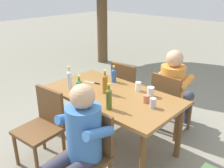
{
  "coord_description": "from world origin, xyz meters",
  "views": [
    {
      "loc": [
        1.84,
        -1.99,
        1.96
      ],
      "look_at": [
        0.0,
        0.0,
        0.85
      ],
      "focal_mm": 39.85,
      "sensor_mm": 36.0,
      "label": 1
    }
  ],
  "objects_px": {
    "table_knife": "(93,83)",
    "chair_far_right": "(169,101)",
    "chair_near_left": "(43,123)",
    "bottle_green": "(79,89)",
    "bottle_clear": "(70,79)",
    "cup_white": "(138,86)",
    "cup_glass": "(151,92)",
    "bottle_amber": "(105,83)",
    "dining_table": "(112,100)",
    "chair_near_right": "(87,151)",
    "person_in_white_shirt": "(78,142)",
    "chair_far_left": "(127,86)",
    "cup_steel": "(153,103)",
    "bottle_olive": "(109,98)",
    "cup_terracotta": "(146,99)",
    "person_in_plaid_shirt": "(175,87)",
    "bottle_blue": "(114,75)"
  },
  "relations": [
    {
      "from": "table_knife",
      "to": "chair_far_right",
      "type": "bearing_deg",
      "value": 40.81
    },
    {
      "from": "chair_near_left",
      "to": "bottle_green",
      "type": "distance_m",
      "value": 0.56
    },
    {
      "from": "bottle_clear",
      "to": "cup_white",
      "type": "xyz_separation_m",
      "value": [
        0.67,
        0.52,
        -0.07
      ]
    },
    {
      "from": "cup_white",
      "to": "cup_glass",
      "type": "relative_size",
      "value": 0.99
    },
    {
      "from": "bottle_clear",
      "to": "bottle_amber",
      "type": "bearing_deg",
      "value": 24.81
    },
    {
      "from": "dining_table",
      "to": "chair_far_right",
      "type": "relative_size",
      "value": 1.88
    },
    {
      "from": "chair_near_right",
      "to": "person_in_white_shirt",
      "type": "distance_m",
      "value": 0.2
    },
    {
      "from": "chair_far_left",
      "to": "cup_white",
      "type": "bearing_deg",
      "value": -40.6
    },
    {
      "from": "chair_far_right",
      "to": "cup_glass",
      "type": "bearing_deg",
      "value": -87.85
    },
    {
      "from": "chair_near_right",
      "to": "bottle_green",
      "type": "height_order",
      "value": "bottle_green"
    },
    {
      "from": "person_in_white_shirt",
      "to": "cup_glass",
      "type": "height_order",
      "value": "person_in_white_shirt"
    },
    {
      "from": "bottle_green",
      "to": "cup_steel",
      "type": "height_order",
      "value": "bottle_green"
    },
    {
      "from": "table_knife",
      "to": "dining_table",
      "type": "bearing_deg",
      "value": -9.59
    },
    {
      "from": "bottle_olive",
      "to": "cup_terracotta",
      "type": "bearing_deg",
      "value": 63.28
    },
    {
      "from": "chair_near_left",
      "to": "cup_white",
      "type": "relative_size",
      "value": 7.7
    },
    {
      "from": "chair_far_left",
      "to": "cup_glass",
      "type": "xyz_separation_m",
      "value": [
        0.74,
        -0.49,
        0.3
      ]
    },
    {
      "from": "chair_near_left",
      "to": "cup_terracotta",
      "type": "relative_size",
      "value": 10.03
    },
    {
      "from": "bottle_clear",
      "to": "cup_terracotta",
      "type": "distance_m",
      "value": 0.99
    },
    {
      "from": "cup_white",
      "to": "person_in_plaid_shirt",
      "type": "bearing_deg",
      "value": 72.19
    },
    {
      "from": "person_in_white_shirt",
      "to": "table_knife",
      "type": "relative_size",
      "value": 4.97
    },
    {
      "from": "bottle_blue",
      "to": "bottle_clear",
      "type": "distance_m",
      "value": 0.59
    },
    {
      "from": "bottle_clear",
      "to": "person_in_white_shirt",
      "type": "bearing_deg",
      "value": -35.12
    },
    {
      "from": "chair_far_left",
      "to": "cup_terracotta",
      "type": "distance_m",
      "value": 1.08
    },
    {
      "from": "cup_terracotta",
      "to": "table_knife",
      "type": "distance_m",
      "value": 0.85
    },
    {
      "from": "dining_table",
      "to": "bottle_blue",
      "type": "height_order",
      "value": "bottle_blue"
    },
    {
      "from": "person_in_white_shirt",
      "to": "bottle_blue",
      "type": "height_order",
      "value": "person_in_white_shirt"
    },
    {
      "from": "dining_table",
      "to": "bottle_clear",
      "type": "bearing_deg",
      "value": -153.15
    },
    {
      "from": "chair_far_left",
      "to": "person_in_white_shirt",
      "type": "relative_size",
      "value": 0.74
    },
    {
      "from": "chair_far_left",
      "to": "cup_steel",
      "type": "distance_m",
      "value": 1.21
    },
    {
      "from": "chair_near_right",
      "to": "bottle_olive",
      "type": "distance_m",
      "value": 0.57
    },
    {
      "from": "person_in_white_shirt",
      "to": "chair_near_right",
      "type": "bearing_deg",
      "value": 92.46
    },
    {
      "from": "bottle_blue",
      "to": "cup_terracotta",
      "type": "distance_m",
      "value": 0.71
    },
    {
      "from": "cup_glass",
      "to": "chair_near_right",
      "type": "bearing_deg",
      "value": -91.27
    },
    {
      "from": "chair_near_right",
      "to": "person_in_plaid_shirt",
      "type": "xyz_separation_m",
      "value": [
        0.0,
        1.58,
        0.17
      ]
    },
    {
      "from": "dining_table",
      "to": "bottle_green",
      "type": "relative_size",
      "value": 5.69
    },
    {
      "from": "chair_far_right",
      "to": "person_in_plaid_shirt",
      "type": "relative_size",
      "value": 0.74
    },
    {
      "from": "chair_far_left",
      "to": "chair_near_right",
      "type": "bearing_deg",
      "value": -63.85
    },
    {
      "from": "cup_glass",
      "to": "person_in_white_shirt",
      "type": "bearing_deg",
      "value": -90.89
    },
    {
      "from": "person_in_white_shirt",
      "to": "cup_steel",
      "type": "distance_m",
      "value": 0.9
    },
    {
      "from": "cup_glass",
      "to": "cup_terracotta",
      "type": "bearing_deg",
      "value": -70.54
    },
    {
      "from": "bottle_clear",
      "to": "chair_near_right",
      "type": "bearing_deg",
      "value": -30.04
    },
    {
      "from": "bottle_olive",
      "to": "cup_glass",
      "type": "height_order",
      "value": "bottle_olive"
    },
    {
      "from": "chair_far_right",
      "to": "chair_near_left",
      "type": "height_order",
      "value": "same"
    },
    {
      "from": "table_knife",
      "to": "bottle_amber",
      "type": "bearing_deg",
      "value": -19.36
    },
    {
      "from": "chair_near_right",
      "to": "bottle_amber",
      "type": "distance_m",
      "value": 0.89
    },
    {
      "from": "dining_table",
      "to": "cup_terracotta",
      "type": "relative_size",
      "value": 18.82
    },
    {
      "from": "bottle_clear",
      "to": "bottle_blue",
      "type": "bearing_deg",
      "value": 64.85
    },
    {
      "from": "chair_far_right",
      "to": "chair_far_left",
      "type": "bearing_deg",
      "value": 179.98
    },
    {
      "from": "cup_terracotta",
      "to": "cup_steel",
      "type": "relative_size",
      "value": 0.8
    },
    {
      "from": "bottle_blue",
      "to": "bottle_amber",
      "type": "distance_m",
      "value": 0.38
    }
  ]
}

